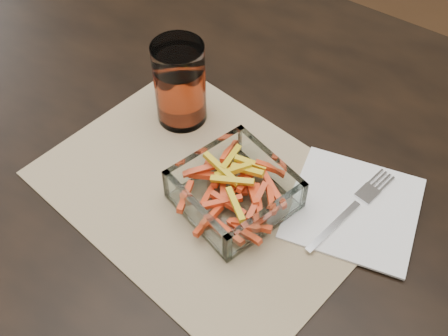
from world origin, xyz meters
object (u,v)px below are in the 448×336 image
at_px(tumbler, 180,86).
at_px(fork, 353,207).
at_px(glass_bowl, 234,192).
at_px(dining_table, 188,162).

relative_size(tumbler, fork, 0.75).
height_order(glass_bowl, fork, glass_bowl).
xyz_separation_m(glass_bowl, tumbler, (-0.16, 0.09, 0.04)).
bearing_deg(fork, dining_table, -169.34).
bearing_deg(tumbler, fork, -2.29).
bearing_deg(dining_table, fork, 0.26).
xyz_separation_m(dining_table, glass_bowl, (0.15, -0.08, 0.11)).
bearing_deg(glass_bowl, tumbler, 149.81).
distance_m(dining_table, glass_bowl, 0.20).
relative_size(glass_bowl, tumbler, 1.26).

